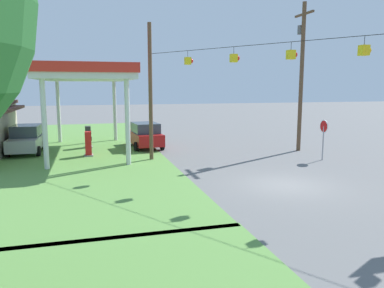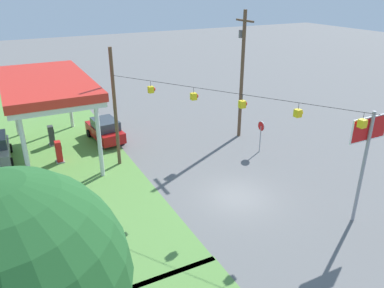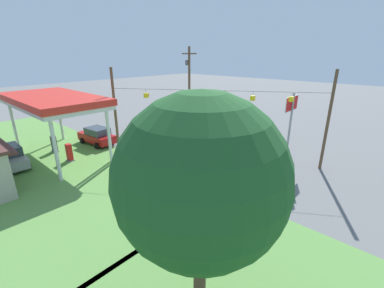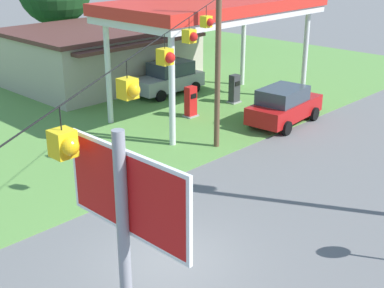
% 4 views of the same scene
% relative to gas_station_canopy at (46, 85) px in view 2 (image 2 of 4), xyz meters
% --- Properties ---
extents(ground_plane, '(160.00, 160.00, 0.00)m').
position_rel_gas_station_canopy_xyz_m(ground_plane, '(-11.70, -8.78, -5.32)').
color(ground_plane, slate).
extents(gas_station_canopy, '(11.81, 5.86, 5.84)m').
position_rel_gas_station_canopy_xyz_m(gas_station_canopy, '(0.00, 0.00, 0.00)').
color(gas_station_canopy, silver).
rests_on(gas_station_canopy, ground).
extents(fuel_pump_near, '(0.71, 0.56, 1.63)m').
position_rel_gas_station_canopy_xyz_m(fuel_pump_near, '(-1.75, -0.00, -4.55)').
color(fuel_pump_near, gray).
rests_on(fuel_pump_near, ground).
extents(fuel_pump_far, '(0.71, 0.56, 1.63)m').
position_rel_gas_station_canopy_xyz_m(fuel_pump_far, '(1.75, -0.00, -4.55)').
color(fuel_pump_far, gray).
rests_on(fuel_pump_far, ground).
extents(car_at_pumps_front, '(4.68, 2.41, 1.89)m').
position_rel_gas_station_canopy_xyz_m(car_at_pumps_front, '(0.69, -4.06, -4.36)').
color(car_at_pumps_front, '#AD1414').
rests_on(car_at_pumps_front, ground).
extents(stop_sign_roadside, '(0.80, 0.08, 2.50)m').
position_rel_gas_station_canopy_xyz_m(stop_sign_roadside, '(-6.89, -14.02, -3.51)').
color(stop_sign_roadside, '#99999E').
rests_on(stop_sign_roadside, ground).
extents(stop_sign_overhead, '(0.22, 2.47, 6.30)m').
position_rel_gas_station_canopy_xyz_m(stop_sign_overhead, '(-16.55, -13.12, -0.73)').
color(stop_sign_overhead, gray).
rests_on(stop_sign_overhead, ground).
extents(utility_pole_main, '(2.20, 0.44, 10.18)m').
position_rel_gas_station_canopy_xyz_m(utility_pole_main, '(-3.35, -14.46, 0.36)').
color(utility_pole_main, brown).
rests_on(utility_pole_main, ground).
extents(signal_span_gantry, '(15.64, 10.24, 8.28)m').
position_rel_gas_station_canopy_xyz_m(signal_span_gantry, '(-11.70, -8.79, -0.73)').
color(signal_span_gantry, brown).
rests_on(signal_span_gantry, ground).
extents(tree_west_verge, '(5.39, 5.39, 8.48)m').
position_rel_gas_station_canopy_xyz_m(tree_west_verge, '(-20.32, 3.28, 0.44)').
color(tree_west_verge, '#4C3828').
rests_on(tree_west_verge, ground).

